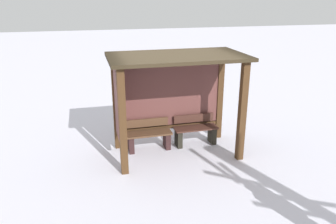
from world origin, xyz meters
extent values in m
plane|color=silver|center=(0.00, 0.00, 0.00)|extent=(60.00, 60.00, 0.00)
cube|color=#462D18|center=(-1.31, -0.64, 1.13)|extent=(0.15, 0.15, 2.27)
cube|color=#462D18|center=(1.31, -0.64, 1.13)|extent=(0.15, 0.15, 2.27)
cube|color=#462D18|center=(-1.31, 0.64, 1.13)|extent=(0.15, 0.15, 2.27)
cube|color=#462D18|center=(1.31, 0.64, 1.13)|extent=(0.15, 0.15, 2.27)
cube|color=#302618|center=(0.00, 0.00, 2.31)|extent=(2.99, 1.65, 0.08)
cube|color=brown|center=(0.00, 0.64, 1.31)|extent=(2.48, 0.08, 1.65)
cube|color=#462D18|center=(0.00, 0.62, 0.43)|extent=(2.48, 0.06, 0.08)
cube|color=brown|center=(-1.31, 0.23, 1.31)|extent=(0.08, 0.71, 1.65)
cube|color=brown|center=(-0.59, 0.34, 0.43)|extent=(1.09, 0.42, 0.04)
cube|color=brown|center=(-0.59, 0.53, 0.63)|extent=(1.03, 0.04, 0.20)
cube|color=#311D1D|center=(-0.15, 0.34, 0.20)|extent=(0.12, 0.36, 0.41)
cube|color=#311D1D|center=(-1.04, 0.34, 0.20)|extent=(0.12, 0.36, 0.41)
cube|color=#45271F|center=(0.59, 0.34, 0.44)|extent=(1.09, 0.39, 0.03)
cube|color=#45271F|center=(0.59, 0.52, 0.64)|extent=(1.03, 0.04, 0.20)
cube|color=black|center=(1.04, 0.34, 0.21)|extent=(0.12, 0.33, 0.43)
cube|color=black|center=(0.15, 0.34, 0.21)|extent=(0.12, 0.33, 0.43)
camera|label=1|loc=(-1.96, -6.90, 3.57)|focal=35.56mm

